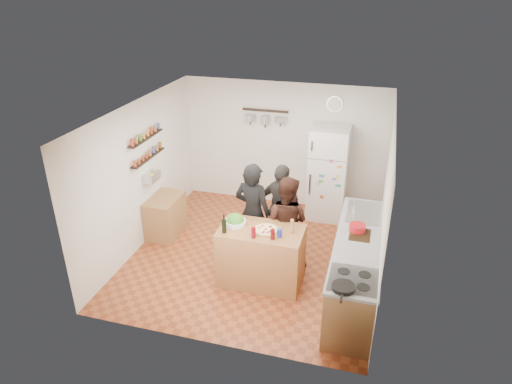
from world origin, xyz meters
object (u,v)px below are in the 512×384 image
(pepper_mill, at_px, (292,227))
(salt_canister, at_px, (279,233))
(person_left, at_px, (253,213))
(red_bowl, at_px, (357,228))
(wall_clock, at_px, (335,104))
(prep_island, at_px, (261,256))
(fridge, at_px, (328,173))
(salad_bowl, at_px, (235,222))
(person_back, at_px, (282,208))
(person_center, at_px, (286,222))
(side_table, at_px, (166,216))
(counter_run, at_px, (356,268))
(wine_bottle, at_px, (224,226))
(skillet, at_px, (343,287))

(pepper_mill, xyz_separation_m, salt_canister, (-0.15, -0.17, -0.03))
(person_left, distance_m, red_bowl, 1.66)
(wall_clock, bearing_deg, person_left, -113.56)
(prep_island, height_order, pepper_mill, pepper_mill)
(person_left, xyz_separation_m, fridge, (0.95, 1.84, 0.04))
(salad_bowl, distance_m, wall_clock, 3.12)
(person_back, bearing_deg, salt_canister, 129.50)
(red_bowl, bearing_deg, prep_island, -165.95)
(person_back, xyz_separation_m, red_bowl, (1.28, -0.64, 0.19))
(salad_bowl, distance_m, fridge, 2.57)
(person_center, relative_size, fridge, 0.86)
(person_center, xyz_separation_m, side_table, (-2.28, 0.35, -0.41))
(person_center, xyz_separation_m, counter_run, (1.16, -0.46, -0.33))
(wall_clock, bearing_deg, salt_canister, -97.29)
(fridge, bearing_deg, counter_run, -71.94)
(person_left, bearing_deg, wine_bottle, 86.31)
(pepper_mill, xyz_separation_m, person_back, (-0.36, 0.93, -0.22))
(red_bowl, bearing_deg, salt_canister, -156.54)
(prep_island, bearing_deg, counter_run, 3.35)
(skillet, bearing_deg, wine_bottle, 154.22)
(pepper_mill, xyz_separation_m, skillet, (0.86, -1.15, -0.05))
(counter_run, relative_size, wall_clock, 8.77)
(skillet, bearing_deg, fridge, 100.59)
(wine_bottle, xyz_separation_m, person_back, (0.59, 1.20, -0.24))
(prep_island, height_order, person_back, person_back)
(person_left, xyz_separation_m, person_back, (0.37, 0.44, -0.08))
(salt_canister, xyz_separation_m, person_center, (-0.05, 0.66, -0.19))
(wall_clock, bearing_deg, prep_island, -103.72)
(salad_bowl, distance_m, counter_run, 1.90)
(side_table, bearing_deg, person_left, -11.50)
(person_center, height_order, red_bowl, person_center)
(prep_island, height_order, salt_canister, salt_canister)
(pepper_mill, bearing_deg, salt_canister, -131.42)
(pepper_mill, distance_m, person_left, 0.89)
(red_bowl, height_order, side_table, red_bowl)
(person_center, xyz_separation_m, red_bowl, (1.11, -0.20, 0.19))
(prep_island, relative_size, side_table, 1.56)
(salt_canister, bearing_deg, person_back, 101.00)
(fridge, bearing_deg, red_bowl, -71.08)
(wine_bottle, xyz_separation_m, person_left, (0.21, 0.76, -0.15))
(person_center, height_order, person_back, same)
(salt_canister, distance_m, person_back, 1.14)
(salt_canister, relative_size, person_center, 0.08)
(pepper_mill, xyz_separation_m, wall_clock, (0.21, 2.66, 1.15))
(salad_bowl, bearing_deg, wall_clock, 67.88)
(wine_bottle, relative_size, salt_canister, 1.71)
(person_back, relative_size, counter_run, 0.59)
(counter_run, height_order, fridge, fridge)
(salad_bowl, distance_m, skillet, 2.08)
(salad_bowl, bearing_deg, person_left, 74.63)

